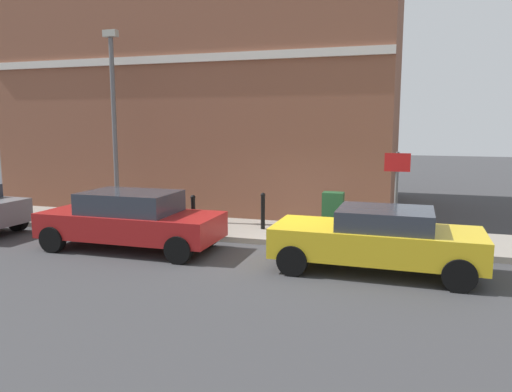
{
  "coord_description": "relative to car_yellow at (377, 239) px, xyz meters",
  "views": [
    {
      "loc": [
        -11.05,
        -2.45,
        3.11
      ],
      "look_at": [
        1.2,
        1.39,
        1.2
      ],
      "focal_mm": 34.16,
      "sensor_mm": 36.0,
      "label": 1
    }
  ],
  "objects": [
    {
      "name": "street_sign",
      "position": [
        1.76,
        -0.3,
        0.94
      ],
      "size": [
        0.08,
        0.6,
        2.3
      ],
      "color": "#59595B",
      "rests_on": "sidewalk"
    },
    {
      "name": "bollard_near_cabinet",
      "position": [
        2.68,
        3.31,
        -0.02
      ],
      "size": [
        0.14,
        0.14,
        1.04
      ],
      "color": "black",
      "rests_on": "sidewalk"
    },
    {
      "name": "utility_cabinet",
      "position": [
        2.58,
        1.32,
        -0.04
      ],
      "size": [
        0.46,
        0.61,
        1.15
      ],
      "color": "#1E4C28",
      "rests_on": "sidewalk"
    },
    {
      "name": "bollard_far_kerb",
      "position": [
        1.71,
        5.02,
        -0.02
      ],
      "size": [
        0.14,
        0.14,
        1.04
      ],
      "color": "black",
      "rests_on": "sidewalk"
    },
    {
      "name": "ground",
      "position": [
        0.76,
        1.9,
        -0.72
      ],
      "size": [
        80.0,
        80.0,
        0.0
      ],
      "primitive_type": "plane",
      "color": "#38383A"
    },
    {
      "name": "car_red",
      "position": [
        0.1,
        5.96,
        0.04
      ],
      "size": [
        1.88,
        4.49,
        1.45
      ],
      "rotation": [
        0.0,
        0.0,
        1.58
      ],
      "color": "maroon",
      "rests_on": "ground"
    },
    {
      "name": "car_yellow",
      "position": [
        0.0,
        0.0,
        0.0
      ],
      "size": [
        1.89,
        4.31,
        1.36
      ],
      "rotation": [
        0.0,
        0.0,
        1.56
      ],
      "color": "gold",
      "rests_on": "ground"
    },
    {
      "name": "sidewalk",
      "position": [
        2.71,
        7.9,
        -0.64
      ],
      "size": [
        2.5,
        30.0,
        0.15
      ],
      "primitive_type": "cube",
      "color": "gray",
      "rests_on": "ground"
    },
    {
      "name": "lamppost",
      "position": [
        2.76,
        8.09,
        2.58
      ],
      "size": [
        0.2,
        0.44,
        5.72
      ],
      "color": "#59595B",
      "rests_on": "sidewalk"
    },
    {
      "name": "corner_building",
      "position": [
        7.91,
        6.84,
        3.91
      ],
      "size": [
        8.01,
        13.87,
        9.27
      ],
      "color": "brown",
      "rests_on": "ground"
    }
  ]
}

